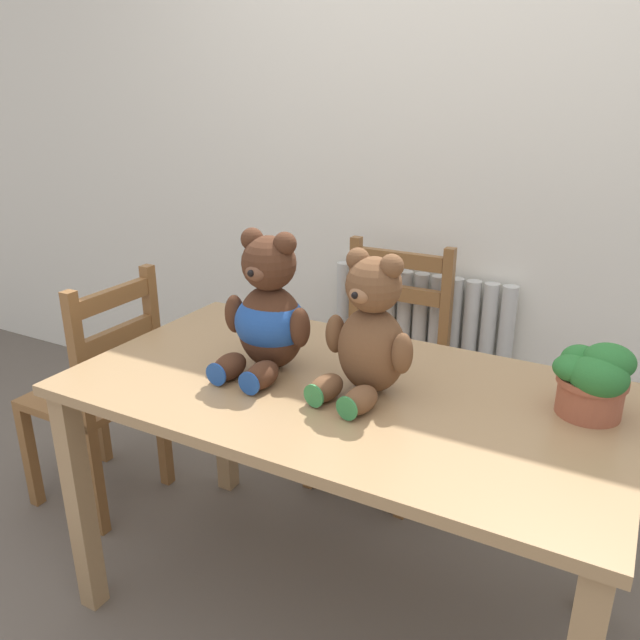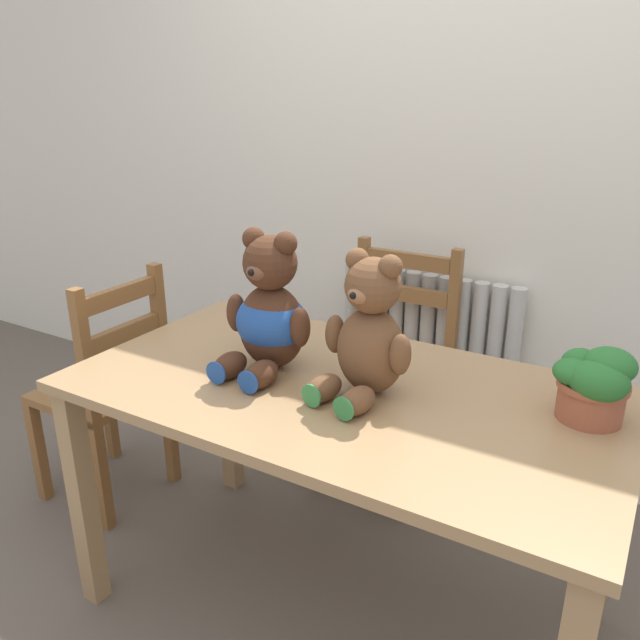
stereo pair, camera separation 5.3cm
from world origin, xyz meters
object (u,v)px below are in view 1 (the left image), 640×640
wooden_chair_side (100,394)px  potted_plant (593,377)px  wooden_chair_behind (382,365)px  teddy_bear_left (269,315)px  teddy_bear_right (369,334)px

wooden_chair_side → potted_plant: size_ratio=4.79×
potted_plant → wooden_chair_behind: bearing=142.4°
teddy_bear_left → teddy_bear_right: (0.30, -0.00, 0.00)m
teddy_bear_right → potted_plant: 0.54m
wooden_chair_behind → teddy_bear_left: size_ratio=2.39×
teddy_bear_right → potted_plant: teddy_bear_right is taller
wooden_chair_side → teddy_bear_left: bearing=-95.0°
wooden_chair_behind → potted_plant: potted_plant is taller
teddy_bear_left → wooden_chair_behind: bearing=-91.3°
teddy_bear_left → potted_plant: (0.82, 0.14, -0.06)m
teddy_bear_left → potted_plant: 0.83m
wooden_chair_side → teddy_bear_right: size_ratio=2.43×
potted_plant → teddy_bear_left: bearing=-170.4°
wooden_chair_side → teddy_bear_right: 1.20m
wooden_chair_side → potted_plant: potted_plant is taller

